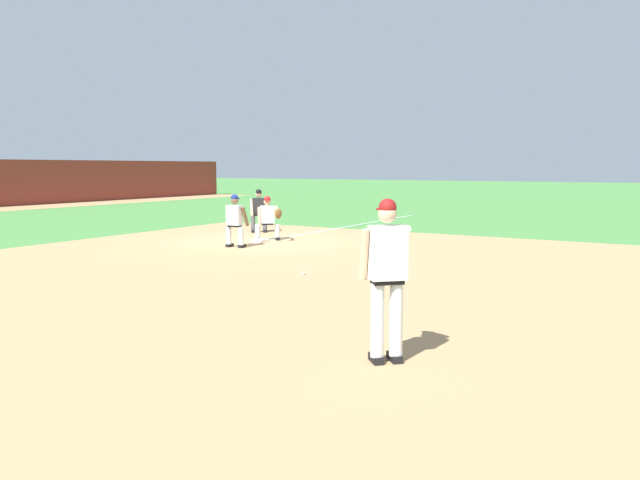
% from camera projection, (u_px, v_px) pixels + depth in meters
% --- Properties ---
extents(ground_plane, '(160.00, 160.00, 0.00)m').
position_uv_depth(ground_plane, '(261.00, 242.00, 18.31)').
color(ground_plane, '#47843D').
extents(infield_dirt_patch, '(18.00, 18.00, 0.01)m').
position_uv_depth(infield_dirt_patch, '(295.00, 275.00, 12.68)').
color(infield_dirt_patch, tan).
rests_on(infield_dirt_patch, ground).
extents(foul_line_stripe, '(11.58, 0.10, 0.00)m').
position_uv_depth(foul_line_stripe, '(352.00, 226.00, 23.26)').
color(foul_line_stripe, white).
rests_on(foul_line_stripe, ground).
extents(first_base_bag, '(0.38, 0.38, 0.09)m').
position_uv_depth(first_base_bag, '(261.00, 241.00, 18.31)').
color(first_base_bag, white).
rests_on(first_base_bag, ground).
extents(baseball, '(0.07, 0.07, 0.07)m').
position_uv_depth(baseball, '(304.00, 273.00, 12.76)').
color(baseball, white).
rests_on(baseball, ground).
extents(pitcher, '(0.85, 0.56, 1.86)m').
position_uv_depth(pitcher, '(388.00, 270.00, 6.96)').
color(pitcher, black).
rests_on(pitcher, ground).
extents(first_baseman, '(0.76, 1.08, 1.34)m').
position_uv_depth(first_baseman, '(268.00, 216.00, 18.59)').
color(first_baseman, black).
rests_on(first_baseman, ground).
extents(baserunner, '(0.47, 0.62, 1.46)m').
position_uv_depth(baserunner, '(235.00, 219.00, 17.00)').
color(baserunner, black).
rests_on(baserunner, ground).
extents(umpire, '(0.66, 0.68, 1.46)m').
position_uv_depth(umpire, '(259.00, 209.00, 20.88)').
color(umpire, black).
rests_on(umpire, ground).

